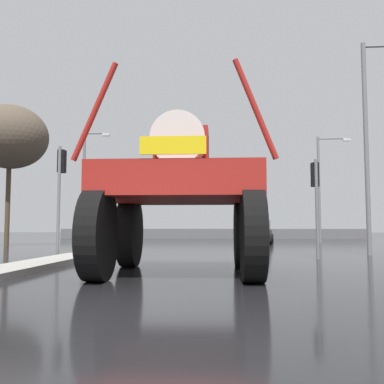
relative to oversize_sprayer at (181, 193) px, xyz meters
name	(u,v)px	position (x,y,z in m)	size (l,w,h in m)	color
ground_plane	(198,247)	(-0.44, 13.33, -1.90)	(120.00, 120.00, 0.00)	black
median_island	(37,264)	(-4.08, 1.28, -1.83)	(1.20, 8.03, 0.15)	#9E9B93
oversize_sprayer	(181,193)	(0.00, 0.00, 0.00)	(4.20, 5.26, 4.50)	black
sedan_ahead	(258,233)	(3.21, 18.83, -1.19)	(2.32, 4.30, 1.52)	black
traffic_signal_near_left	(61,177)	(-4.95, 5.05, 1.03)	(0.24, 0.54, 4.02)	slate
traffic_signal_near_right	(315,186)	(4.20, 5.05, 0.61)	(0.24, 0.54, 3.44)	slate
streetlight_near_right	(370,135)	(6.78, 7.09, 2.81)	(2.08, 0.24, 8.48)	slate
streetlight_far_left	(86,180)	(-8.39, 18.39, 2.34)	(1.84, 0.24, 7.61)	slate
streetlight_far_right	(322,182)	(7.87, 20.86, 2.34)	(2.34, 0.24, 7.50)	slate
bare_tree_left	(10,137)	(-10.92, 12.74, 4.18)	(4.18, 4.18, 7.88)	#473828
roadside_barrier	(209,234)	(-0.44, 30.31, -1.45)	(28.37, 0.24, 0.90)	#59595B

